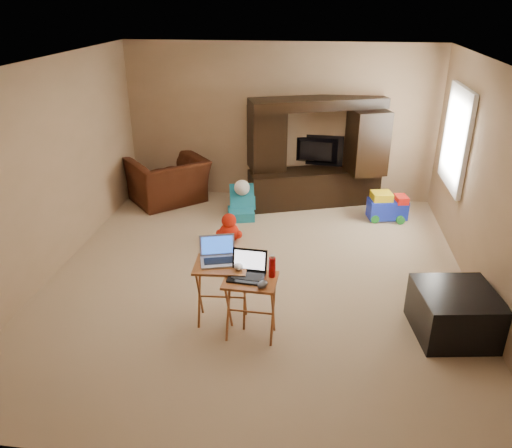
# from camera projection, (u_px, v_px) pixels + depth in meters

# --- Properties ---
(floor) EXTENTS (5.50, 5.50, 0.00)m
(floor) POSITION_uv_depth(u_px,v_px,m) (258.00, 276.00, 6.10)
(floor) COLOR #D2B592
(floor) RESTS_ON ground
(ceiling) EXTENTS (5.50, 5.50, 0.00)m
(ceiling) POSITION_uv_depth(u_px,v_px,m) (259.00, 64.00, 5.06)
(ceiling) COLOR silver
(ceiling) RESTS_ON ground
(wall_back) EXTENTS (5.00, 0.00, 5.00)m
(wall_back) POSITION_uv_depth(u_px,v_px,m) (279.00, 123.00, 8.06)
(wall_back) COLOR tan
(wall_back) RESTS_ON ground
(wall_front) EXTENTS (5.00, 0.00, 5.00)m
(wall_front) POSITION_uv_depth(u_px,v_px,m) (204.00, 329.00, 3.10)
(wall_front) COLOR tan
(wall_front) RESTS_ON ground
(wall_left) EXTENTS (0.00, 5.50, 5.50)m
(wall_left) POSITION_uv_depth(u_px,v_px,m) (48.00, 171.00, 5.87)
(wall_left) COLOR tan
(wall_left) RESTS_ON ground
(wall_right) EXTENTS (0.00, 5.50, 5.50)m
(wall_right) POSITION_uv_depth(u_px,v_px,m) (492.00, 190.00, 5.29)
(wall_right) COLOR tan
(wall_right) RESTS_ON ground
(window_pane) EXTENTS (0.00, 1.20, 1.20)m
(window_pane) POSITION_uv_depth(u_px,v_px,m) (458.00, 138.00, 6.62)
(window_pane) COLOR white
(window_pane) RESTS_ON ground
(window_frame) EXTENTS (0.06, 1.14, 1.34)m
(window_frame) POSITION_uv_depth(u_px,v_px,m) (456.00, 138.00, 6.63)
(window_frame) COLOR white
(window_frame) RESTS_ON ground
(entertainment_center) EXTENTS (2.16, 1.19, 1.72)m
(entertainment_center) POSITION_uv_depth(u_px,v_px,m) (316.00, 153.00, 7.89)
(entertainment_center) COLOR black
(entertainment_center) RESTS_ON floor
(television) EXTENTS (0.88, 0.22, 0.50)m
(television) POSITION_uv_depth(u_px,v_px,m) (316.00, 151.00, 8.09)
(television) COLOR black
(television) RESTS_ON entertainment_center
(recliner) EXTENTS (1.50, 1.49, 0.74)m
(recliner) POSITION_uv_depth(u_px,v_px,m) (168.00, 181.00, 8.16)
(recliner) COLOR #471A0F
(recliner) RESTS_ON floor
(child_rocker) EXTENTS (0.48, 0.52, 0.52)m
(child_rocker) POSITION_uv_depth(u_px,v_px,m) (241.00, 203.00, 7.58)
(child_rocker) COLOR teal
(child_rocker) RESTS_ON floor
(plush_toy) EXTENTS (0.38, 0.32, 0.43)m
(plush_toy) POSITION_uv_depth(u_px,v_px,m) (229.00, 228.00, 6.88)
(plush_toy) COLOR red
(plush_toy) RESTS_ON floor
(push_toy) EXTENTS (0.66, 0.52, 0.44)m
(push_toy) POSITION_uv_depth(u_px,v_px,m) (388.00, 206.00, 7.58)
(push_toy) COLOR #1C32E0
(push_toy) RESTS_ON floor
(ottoman) EXTENTS (0.86, 0.86, 0.49)m
(ottoman) POSITION_uv_depth(u_px,v_px,m) (455.00, 313.00, 4.99)
(ottoman) COLOR black
(ottoman) RESTS_ON floor
(tray_table_left) EXTENTS (0.55, 0.45, 0.69)m
(tray_table_left) POSITION_uv_depth(u_px,v_px,m) (222.00, 293.00, 5.13)
(tray_table_left) COLOR #9F5826
(tray_table_left) RESTS_ON floor
(tray_table_right) EXTENTS (0.53, 0.43, 0.66)m
(tray_table_right) POSITION_uv_depth(u_px,v_px,m) (251.00, 308.00, 4.91)
(tray_table_right) COLOR #AC5929
(tray_table_right) RESTS_ON floor
(laptop_left) EXTENTS (0.43, 0.38, 0.24)m
(laptop_left) POSITION_uv_depth(u_px,v_px,m) (218.00, 252.00, 4.97)
(laptop_left) COLOR #A8A7AC
(laptop_left) RESTS_ON tray_table_left
(laptop_right) EXTENTS (0.37, 0.31, 0.24)m
(laptop_right) POSITION_uv_depth(u_px,v_px,m) (247.00, 267.00, 4.75)
(laptop_right) COLOR black
(laptop_right) RESTS_ON tray_table_right
(mouse_left) EXTENTS (0.13, 0.16, 0.06)m
(mouse_left) POSITION_uv_depth(u_px,v_px,m) (239.00, 266.00, 4.89)
(mouse_left) COLOR white
(mouse_left) RESTS_ON tray_table_left
(mouse_right) EXTENTS (0.13, 0.16, 0.05)m
(mouse_right) POSITION_uv_depth(u_px,v_px,m) (262.00, 284.00, 4.64)
(mouse_right) COLOR #404045
(mouse_right) RESTS_ON tray_table_right
(water_bottle) EXTENTS (0.06, 0.06, 0.20)m
(water_bottle) POSITION_uv_depth(u_px,v_px,m) (272.00, 267.00, 4.78)
(water_bottle) COLOR #B80B0B
(water_bottle) RESTS_ON tray_table_right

